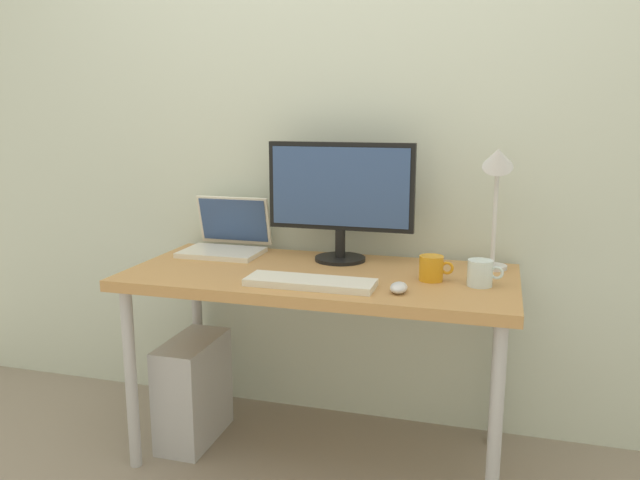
# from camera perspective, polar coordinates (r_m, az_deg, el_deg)

# --- Properties ---
(ground_plane) EXTENTS (6.00, 6.00, 0.00)m
(ground_plane) POSITION_cam_1_polar(r_m,az_deg,el_deg) (2.60, -0.00, -18.76)
(ground_plane) COLOR gray
(back_wall) EXTENTS (4.40, 0.04, 2.60)m
(back_wall) POSITION_cam_1_polar(r_m,az_deg,el_deg) (2.61, 2.39, 11.32)
(back_wall) COLOR silver
(back_wall) RESTS_ON ground_plane
(desk) EXTENTS (1.41, 0.65, 0.73)m
(desk) POSITION_cam_1_polar(r_m,az_deg,el_deg) (2.33, -0.00, -4.49)
(desk) COLOR #B7844C
(desk) RESTS_ON ground_plane
(monitor) EXTENTS (0.57, 0.20, 0.46)m
(monitor) POSITION_cam_1_polar(r_m,az_deg,el_deg) (2.44, 1.86, 4.20)
(monitor) COLOR black
(monitor) RESTS_ON desk
(laptop) EXTENTS (0.32, 0.28, 0.23)m
(laptop) POSITION_cam_1_polar(r_m,az_deg,el_deg) (2.66, -8.41, 0.13)
(laptop) COLOR silver
(laptop) RESTS_ON desk
(desk_lamp) EXTENTS (0.11, 0.16, 0.48)m
(desk_lamp) POSITION_cam_1_polar(r_m,az_deg,el_deg) (2.36, 15.70, 5.42)
(desk_lamp) COLOR silver
(desk_lamp) RESTS_ON desk
(keyboard) EXTENTS (0.44, 0.14, 0.02)m
(keyboard) POSITION_cam_1_polar(r_m,az_deg,el_deg) (2.13, -0.88, -3.85)
(keyboard) COLOR silver
(keyboard) RESTS_ON desk
(mouse) EXTENTS (0.06, 0.09, 0.03)m
(mouse) POSITION_cam_1_polar(r_m,az_deg,el_deg) (2.07, 7.13, -4.29)
(mouse) COLOR silver
(mouse) RESTS_ON desk
(coffee_mug) EXTENTS (0.12, 0.08, 0.09)m
(coffee_mug) POSITION_cam_1_polar(r_m,az_deg,el_deg) (2.22, 10.06, -2.53)
(coffee_mug) COLOR orange
(coffee_mug) RESTS_ON desk
(glass_cup) EXTENTS (0.12, 0.08, 0.09)m
(glass_cup) POSITION_cam_1_polar(r_m,az_deg,el_deg) (2.19, 14.30, -2.90)
(glass_cup) COLOR silver
(glass_cup) RESTS_ON desk
(computer_tower) EXTENTS (0.18, 0.36, 0.42)m
(computer_tower) POSITION_cam_1_polar(r_m,az_deg,el_deg) (2.66, -11.37, -13.13)
(computer_tower) COLOR #B2B2B7
(computer_tower) RESTS_ON ground_plane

